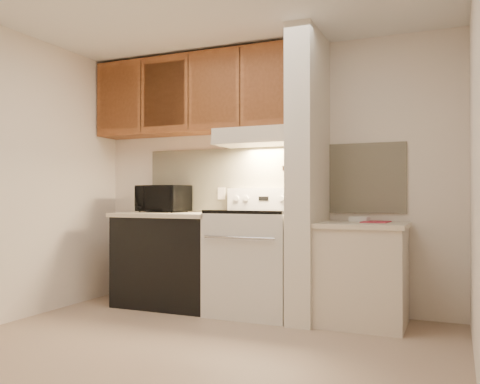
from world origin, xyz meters
The scene contains 49 objects.
floor centered at (0.00, 0.00, 0.00)m, with size 3.60×3.60×0.00m, color tan.
wall_back centered at (0.00, 1.50, 1.25)m, with size 3.60×0.02×2.50m, color white.
wall_left centered at (-1.80, 0.00, 1.25)m, with size 0.02×3.00×2.50m, color white.
wall_right centered at (1.80, 0.00, 1.25)m, with size 0.02×3.00×2.50m, color white.
backsplash centered at (0.00, 1.49, 1.24)m, with size 2.60×0.02×0.63m, color beige.
range_body centered at (0.00, 1.16, 0.46)m, with size 0.76×0.65×0.92m, color silver.
oven_window centered at (0.00, 0.84, 0.50)m, with size 0.50×0.01×0.30m, color black.
oven_handle centered at (0.00, 0.80, 0.72)m, with size 0.02×0.02×0.65m, color silver.
cooktop centered at (0.00, 1.16, 0.94)m, with size 0.74×0.64×0.03m, color black.
range_backguard centered at (0.00, 1.44, 1.05)m, with size 0.76×0.08×0.20m, color silver.
range_display centered at (0.00, 1.40, 1.05)m, with size 0.10×0.01×0.04m, color black.
range_knob_left_outer centered at (-0.28, 1.40, 1.05)m, with size 0.05×0.05×0.02m, color silver.
range_knob_left_inner centered at (-0.18, 1.40, 1.05)m, with size 0.05×0.05×0.02m, color silver.
range_knob_right_inner centered at (0.18, 1.40, 1.05)m, with size 0.05×0.05×0.02m, color silver.
range_knob_right_outer centered at (0.28, 1.40, 1.05)m, with size 0.05×0.05×0.02m, color silver.
dishwasher_front centered at (-0.88, 1.17, 0.43)m, with size 1.00×0.63×0.87m, color black.
left_countertop centered at (-0.88, 1.17, 0.89)m, with size 1.04×0.67×0.04m, color beige.
spoon_rest centered at (-1.05, 1.19, 0.92)m, with size 0.21×0.07×0.01m, color black.
teal_jar centered at (-1.11, 1.19, 0.96)m, with size 0.09×0.09×0.10m, color #225C5A.
outlet centered at (-0.48, 1.48, 1.10)m, with size 0.08×0.01×0.12m, color beige.
microwave centered at (-1.06, 1.31, 1.05)m, with size 0.49×0.33×0.27m, color black.
partition_pillar centered at (0.51, 1.15, 1.25)m, with size 0.22×0.70×2.50m, color silver.
pillar_trim centered at (0.39, 1.15, 1.30)m, with size 0.01×0.70×0.04m, color brown.
knife_strip centered at (0.39, 1.10, 1.32)m, with size 0.02×0.42×0.04m, color black.
knife_blade_a centered at (0.38, 0.93, 1.22)m, with size 0.01×0.04×0.16m, color silver.
knife_handle_a centered at (0.38, 0.93, 1.37)m, with size 0.02×0.02×0.10m, color black.
knife_blade_b centered at (0.38, 1.02, 1.21)m, with size 0.01×0.04×0.18m, color silver.
knife_handle_b centered at (0.38, 1.02, 1.37)m, with size 0.02×0.02×0.10m, color black.
knife_blade_c centered at (0.38, 1.10, 1.20)m, with size 0.01×0.04×0.20m, color silver.
knife_handle_c centered at (0.38, 1.09, 1.37)m, with size 0.02×0.02×0.10m, color black.
knife_blade_d centered at (0.38, 1.18, 1.22)m, with size 0.01×0.04×0.16m, color silver.
knife_handle_d centered at (0.38, 1.18, 1.37)m, with size 0.02×0.02×0.10m, color black.
knife_blade_e centered at (0.38, 1.25, 1.21)m, with size 0.01×0.04×0.18m, color silver.
knife_handle_e centered at (0.38, 1.27, 1.37)m, with size 0.02×0.02×0.10m, color black.
oven_mitt centered at (0.38, 1.32, 1.22)m, with size 0.03×0.11×0.26m, color gray.
right_cab_base centered at (0.97, 1.15, 0.40)m, with size 0.70×0.60×0.81m, color beige.
right_countertop centered at (0.97, 1.15, 0.83)m, with size 0.74×0.64×0.04m, color beige.
red_folder centered at (1.07, 1.25, 0.85)m, with size 0.21×0.29×0.01m, color #B42D3F.
white_box centered at (0.92, 1.33, 0.87)m, with size 0.16×0.11×0.04m, color white.
range_hood centered at (0.00, 1.28, 1.62)m, with size 0.78×0.44×0.15m, color beige.
hood_lip centered at (0.00, 1.07, 1.58)m, with size 0.78×0.04×0.06m, color beige.
upper_cabinets centered at (-0.69, 1.32, 2.08)m, with size 2.18×0.33×0.77m, color brown.
cab_door_a centered at (-1.51, 1.17, 2.08)m, with size 0.46×0.01×0.63m, color brown.
cab_gap_a centered at (-1.23, 1.16, 2.08)m, with size 0.01×0.01×0.73m, color black.
cab_door_b centered at (-0.96, 1.17, 2.08)m, with size 0.46×0.01×0.63m, color brown.
cab_gap_b centered at (-0.69, 1.16, 2.08)m, with size 0.01×0.01×0.73m, color black.
cab_door_c centered at (-0.42, 1.17, 2.08)m, with size 0.46×0.01×0.63m, color brown.
cab_gap_c centered at (-0.14, 1.16, 2.08)m, with size 0.01×0.01×0.73m, color black.
cab_door_d centered at (0.13, 1.17, 2.08)m, with size 0.46×0.01×0.63m, color brown.
Camera 1 is at (1.70, -3.15, 1.07)m, focal length 38.00 mm.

